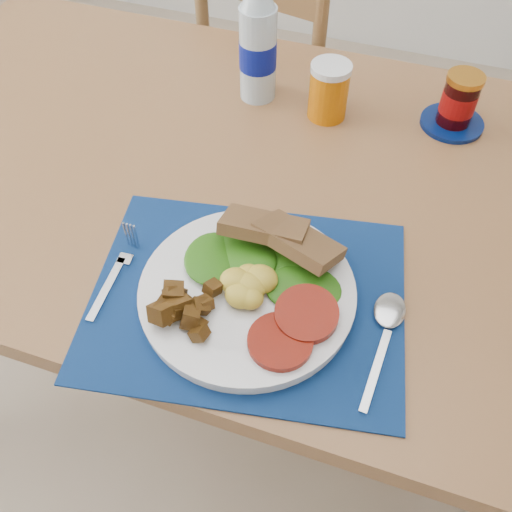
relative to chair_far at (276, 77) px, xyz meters
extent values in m
plane|color=gray|center=(0.05, -0.81, -0.54)|extent=(4.00, 4.00, 0.00)
cube|color=brown|center=(0.05, -0.61, 0.19)|extent=(1.40, 0.90, 0.04)
cylinder|color=brown|center=(-0.59, -0.22, -0.18)|extent=(0.06, 0.06, 0.71)
cylinder|color=brown|center=(0.69, -0.22, -0.18)|extent=(0.06, 0.06, 0.71)
cube|color=brown|center=(0.01, 0.06, -0.14)|extent=(0.46, 0.45, 0.04)
cylinder|color=brown|center=(0.21, 0.18, -0.35)|extent=(0.03, 0.03, 0.38)
cylinder|color=brown|center=(-0.11, 0.25, -0.35)|extent=(0.03, 0.03, 0.38)
cylinder|color=brown|center=(0.14, -0.12, -0.35)|extent=(0.03, 0.03, 0.38)
cylinder|color=brown|center=(-0.18, -0.05, -0.35)|extent=(0.03, 0.03, 0.38)
cylinder|color=brown|center=(0.74, -0.70, -0.31)|extent=(0.04, 0.04, 0.46)
cube|color=#041133|center=(0.23, -0.88, 0.21)|extent=(0.52, 0.44, 0.00)
cylinder|color=silver|center=(0.23, -0.88, 0.22)|extent=(0.31, 0.31, 0.02)
ellipsoid|color=gold|center=(0.23, -0.88, 0.25)|extent=(0.08, 0.07, 0.04)
cylinder|color=maroon|center=(0.31, -0.92, 0.24)|extent=(0.09, 0.09, 0.01)
ellipsoid|color=#0F4108|center=(0.24, -0.83, 0.24)|extent=(0.17, 0.10, 0.02)
cube|color=brown|center=(0.25, -0.79, 0.27)|extent=(0.14, 0.09, 0.04)
cube|color=#B2B5BA|center=(0.02, -0.93, 0.22)|extent=(0.02, 0.12, 0.00)
cube|color=#B2B5BA|center=(0.02, -0.85, 0.22)|extent=(0.03, 0.06, 0.00)
cube|color=#B2B5BA|center=(0.43, -0.93, 0.22)|extent=(0.02, 0.13, 0.00)
ellipsoid|color=#B2B5BA|center=(0.43, -0.84, 0.22)|extent=(0.05, 0.06, 0.01)
cylinder|color=#ADBFCC|center=(0.08, -0.39, 0.30)|extent=(0.07, 0.07, 0.19)
cylinder|color=navy|center=(0.08, -0.39, 0.30)|extent=(0.07, 0.07, 0.05)
cylinder|color=#C26005|center=(0.23, -0.40, 0.26)|extent=(0.08, 0.08, 0.11)
cylinder|color=#04164E|center=(0.47, -0.36, 0.22)|extent=(0.12, 0.12, 0.01)
cylinder|color=black|center=(0.47, -0.36, 0.26)|extent=(0.07, 0.07, 0.09)
cylinder|color=maroon|center=(0.47, -0.36, 0.27)|extent=(0.07, 0.07, 0.04)
cylinder|color=#C07720|center=(0.47, -0.36, 0.31)|extent=(0.07, 0.07, 0.01)
camera|label=1|loc=(0.40, -1.34, 0.91)|focal=40.00mm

